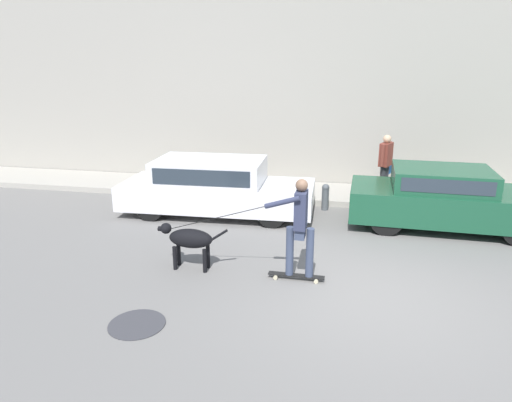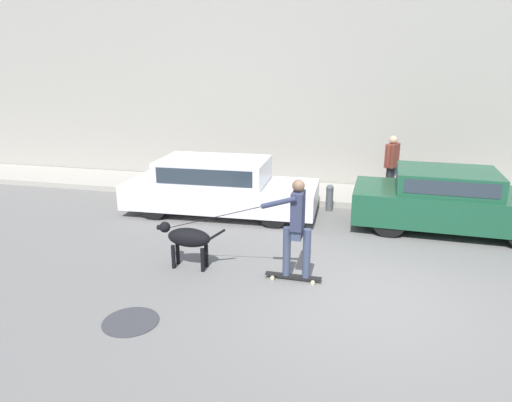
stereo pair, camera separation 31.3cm
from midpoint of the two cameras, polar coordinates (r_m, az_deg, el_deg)
The scene contains 10 objects.
ground_plane at distance 7.20m, azimuth 14.99°, elevation -11.98°, with size 36.00×36.00×0.00m, color slate.
back_wall at distance 12.90m, azimuth 15.66°, elevation 14.37°, with size 32.00×0.30×5.97m.
sidewalk_curb at distance 12.26m, azimuth 14.71°, elevation 0.50°, with size 30.00×1.85×0.15m.
parked_car_0 at distance 10.71m, azimuth -3.79°, elevation 1.77°, with size 4.50×1.90×1.29m.
parked_car_1 at distance 10.42m, azimuth 23.96°, elevation -0.04°, with size 4.08×1.83×1.30m.
dog at distance 7.87m, azimuth -7.44°, elevation -4.65°, with size 1.23×0.34×0.80m.
skateboarder at distance 7.22m, azimuth 6.32°, elevation -2.90°, with size 2.72×0.52×1.70m.
pedestrian_with_bag at distance 11.91m, azimuth 17.32°, elevation 4.43°, with size 0.39×0.70×1.57m.
manhole_cover at distance 6.65m, azimuth -14.05°, elevation -14.43°, with size 0.77×0.77×0.01m.
fire_hydrant at distance 11.07m, azimuth 9.99°, elevation 0.49°, with size 0.18×0.18×0.64m.
Camera 2 is at (-0.18, -6.31, 3.40)m, focal length 32.00 mm.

